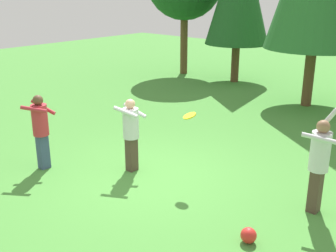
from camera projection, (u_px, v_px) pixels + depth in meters
name	position (u px, v px, depth m)	size (l,w,h in m)	color
ground_plane	(151.00, 176.00, 8.86)	(40.00, 40.00, 0.00)	#478C38
person_thrower	(319.00, 158.00, 7.18)	(0.60, 0.57, 1.90)	#4C382D
person_catcher	(131.00, 129.00, 8.86)	(0.67, 0.63, 1.61)	#4C382D
person_bystander	(40.00, 126.00, 8.96)	(0.73, 0.70, 1.67)	#38476B
frisbee	(190.00, 116.00, 8.22)	(0.37, 0.37, 0.12)	yellow
ball_red	(249.00, 235.00, 6.55)	(0.26, 0.26, 0.26)	red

